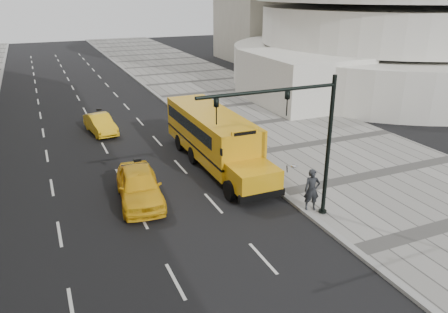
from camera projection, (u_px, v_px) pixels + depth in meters
name	position (u px, v px, depth m)	size (l,w,h in m)	color
ground	(138.00, 174.00, 24.30)	(140.00, 140.00, 0.00)	black
sidewalk_museum	(318.00, 144.00, 28.76)	(12.00, 140.00, 0.15)	gray
curb_museum	(235.00, 157.00, 26.51)	(0.30, 140.00, 0.15)	gray
school_bus	(213.00, 134.00, 25.27)	(2.96, 11.56, 3.19)	gold
taxi_near	(139.00, 186.00, 20.84)	(1.97, 4.90, 1.67)	yellow
taxi_far	(100.00, 124.00, 30.89)	(1.41, 4.03, 1.33)	yellow
pedestrian	(312.00, 190.00, 19.73)	(0.71, 0.47, 1.96)	#232629
traffic_signal	(302.00, 134.00, 17.86)	(6.18, 0.36, 6.40)	black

